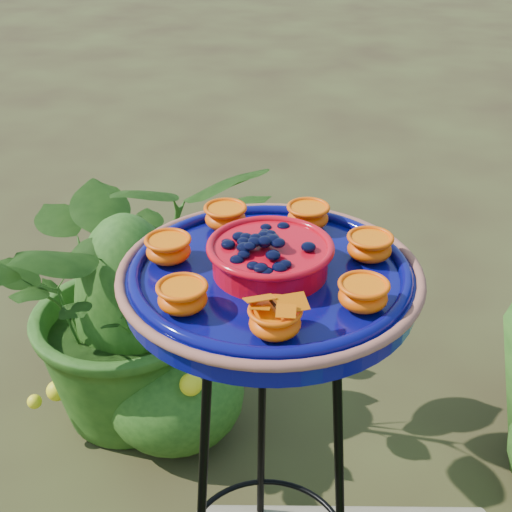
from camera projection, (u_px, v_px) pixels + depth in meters
name	position (u px, v px, depth m)	size (l,w,h in m)	color
tripod_stand	(268.00, 457.00, 1.16)	(0.37, 0.37, 0.80)	black
feeder_dish	(270.00, 273.00, 0.99)	(0.51, 0.51, 0.10)	#08095D
shrub_back_left	(129.00, 287.00, 1.81)	(0.70, 0.60, 0.78)	#1F4713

